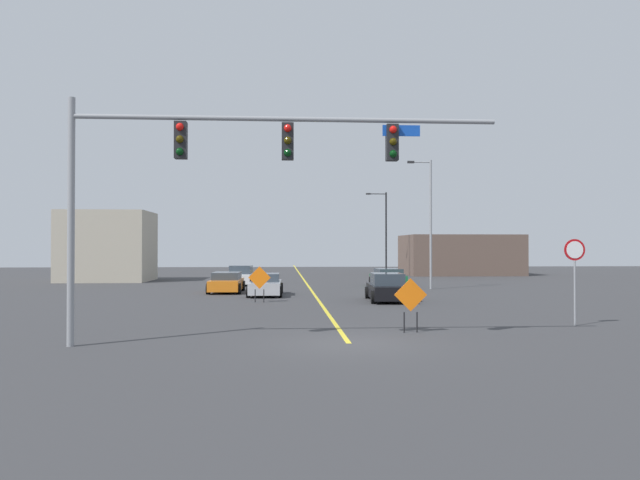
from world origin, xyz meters
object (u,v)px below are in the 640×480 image
at_px(street_lamp_far_left, 385,230).
at_px(street_lamp_mid_right, 429,219).
at_px(car_white_distant, 241,276).
at_px(car_black_passing, 387,288).
at_px(construction_sign_median_near, 259,280).
at_px(car_silver_mid, 266,285).
at_px(car_orange_near, 227,283).
at_px(construction_sign_right_shoulder, 411,298).
at_px(car_green_far, 388,278).
at_px(stop_sign, 575,265).
at_px(traffic_signal_assembly, 227,159).

xyz_separation_m(street_lamp_far_left, street_lamp_mid_right, (0.01, -17.22, 0.25)).
relative_size(car_white_distant, car_black_passing, 0.91).
height_order(construction_sign_median_near, car_silver_mid, construction_sign_median_near).
bearing_deg(construction_sign_median_near, car_orange_near, 108.25).
bearing_deg(street_lamp_far_left, construction_sign_right_shoulder, -98.63).
bearing_deg(street_lamp_far_left, car_white_distant, -136.89).
bearing_deg(car_green_far, street_lamp_far_left, 81.03).
relative_size(street_lamp_far_left, car_silver_mid, 1.80).
bearing_deg(street_lamp_mid_right, car_orange_near, -171.37).
height_order(street_lamp_mid_right, car_green_far, street_lamp_mid_right).
relative_size(car_white_distant, car_orange_near, 0.95).
height_order(stop_sign, construction_sign_right_shoulder, stop_sign).
bearing_deg(construction_sign_median_near, car_white_distant, 97.59).
bearing_deg(street_lamp_far_left, car_orange_near, -124.57).
bearing_deg(stop_sign, car_orange_near, 129.37).
relative_size(traffic_signal_assembly, stop_sign, 3.98).
xyz_separation_m(car_white_distant, car_black_passing, (8.44, -13.85, 0.01)).
xyz_separation_m(car_green_far, car_orange_near, (-11.01, -5.03, -0.00)).
xyz_separation_m(car_black_passing, car_orange_near, (-8.84, 6.64, -0.07)).
height_order(construction_sign_median_near, car_black_passing, construction_sign_median_near).
distance_m(car_white_distant, car_orange_near, 7.21).
bearing_deg(car_black_passing, traffic_signal_assembly, -117.36).
xyz_separation_m(stop_sign, car_green_far, (-2.75, 21.80, -1.54)).
bearing_deg(traffic_signal_assembly, car_white_distant, 93.02).
height_order(street_lamp_mid_right, car_orange_near, street_lamp_mid_right).
height_order(construction_sign_right_shoulder, car_orange_near, construction_sign_right_shoulder).
bearing_deg(car_black_passing, construction_sign_median_near, -177.49).
distance_m(construction_sign_right_shoulder, car_black_passing, 11.49).
bearing_deg(construction_sign_median_near, traffic_signal_assembly, -91.90).
height_order(stop_sign, car_white_distant, stop_sign).
distance_m(stop_sign, construction_sign_right_shoulder, 6.39).
xyz_separation_m(construction_sign_right_shoulder, car_silver_mid, (-5.11, 15.52, -0.52)).
distance_m(street_lamp_mid_right, car_orange_near, 14.02).
bearing_deg(street_lamp_mid_right, street_lamp_far_left, 90.02).
bearing_deg(street_lamp_mid_right, construction_sign_median_near, -140.81).
height_order(car_white_distant, car_green_far, car_white_distant).
relative_size(car_silver_mid, car_black_passing, 1.00).
relative_size(stop_sign, car_silver_mid, 0.69).
relative_size(street_lamp_far_left, car_orange_near, 1.89).
height_order(traffic_signal_assembly, stop_sign, traffic_signal_assembly).
bearing_deg(traffic_signal_assembly, street_lamp_far_left, 73.86).
height_order(car_silver_mid, car_green_far, car_green_far).
bearing_deg(traffic_signal_assembly, car_silver_mid, 87.95).
relative_size(traffic_signal_assembly, construction_sign_median_near, 6.72).
distance_m(street_lamp_far_left, car_black_passing, 26.52).
distance_m(car_black_passing, car_green_far, 11.87).
xyz_separation_m(stop_sign, car_white_distant, (-13.36, 23.97, -1.49)).
xyz_separation_m(street_lamp_far_left, car_orange_near, (-13.25, -19.23, -3.86)).
bearing_deg(stop_sign, car_silver_mid, 128.39).
bearing_deg(car_silver_mid, car_white_distant, 102.04).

